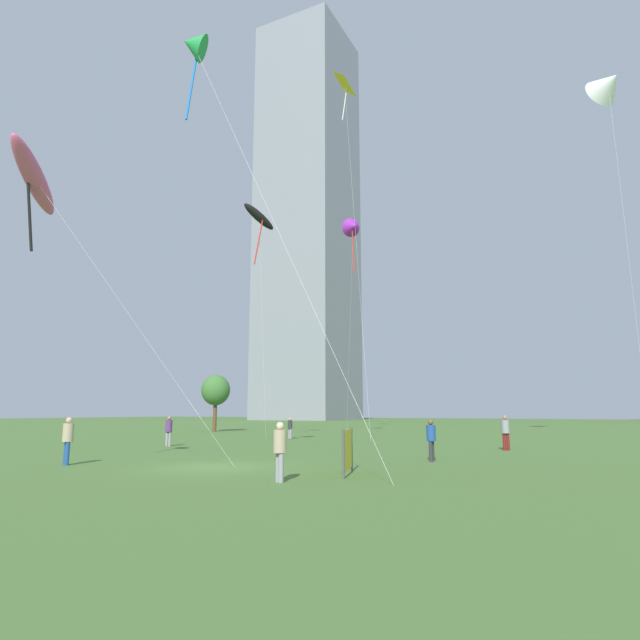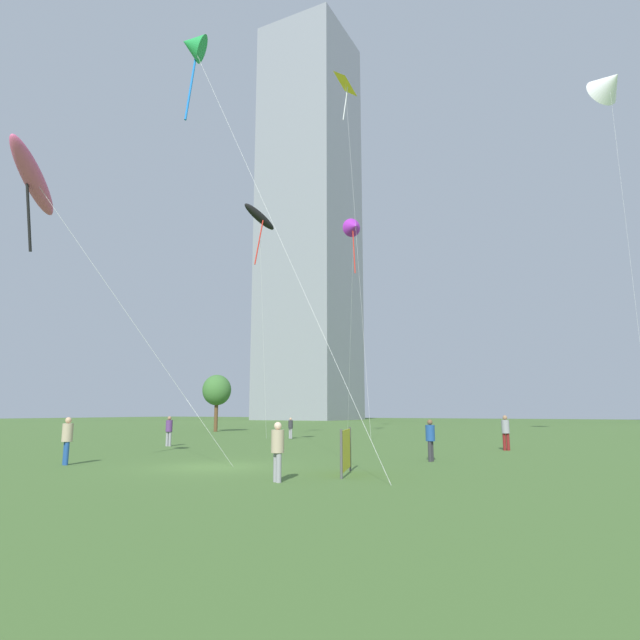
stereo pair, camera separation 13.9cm
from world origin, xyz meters
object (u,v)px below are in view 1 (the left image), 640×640
kite_flying_2 (194,46)px  person_standing_0 (280,447)px  person_standing_2 (431,437)px  kite_flying_0 (345,87)px  kite_flying_1 (608,85)px  kite_flying_3 (259,217)px  person_standing_1 (290,426)px  kite_flying_4 (353,227)px  person_standing_3 (68,437)px  event_banner (348,450)px  kite_flying_5 (34,177)px  person_standing_5 (169,429)px  person_standing_4 (506,430)px  distant_highrise_1 (308,218)px  park_tree_1 (216,390)px

kite_flying_2 → person_standing_0: bearing=-21.9°
person_standing_2 → kite_flying_0: kite_flying_0 is taller
kite_flying_1 → kite_flying_3: bearing=-150.9°
person_standing_1 → kite_flying_4: size_ratio=0.08×
person_standing_3 → event_banner: size_ratio=0.83×
kite_flying_0 → kite_flying_5: (3.42, -32.62, -23.49)m
person_standing_3 → kite_flying_1: (20.26, 32.11, 27.21)m
kite_flying_0 → kite_flying_1: 23.47m
kite_flying_0 → person_standing_1: bearing=-96.1°
person_standing_2 → kite_flying_1: kite_flying_1 is taller
person_standing_5 → kite_flying_1: kite_flying_1 is taller
kite_flying_3 → person_standing_1: bearing=69.1°
kite_flying_1 → kite_flying_3: kite_flying_1 is taller
person_standing_3 → person_standing_5: 11.26m
person_standing_4 → kite_flying_3: (-17.90, 1.87, 15.87)m
person_standing_1 → kite_flying_5: size_ratio=0.14×
person_standing_4 → kite_flying_4: 24.20m
person_standing_4 → event_banner: person_standing_4 is taller
person_standing_1 → kite_flying_5: (4.30, -24.38, 9.53)m
kite_flying_1 → distant_highrise_1: size_ratio=0.29×
kite_flying_3 → kite_flying_2: bearing=-64.3°
person_standing_5 → kite_flying_5: size_ratio=0.15×
person_standing_2 → kite_flying_0: (-14.33, 21.24, 32.93)m
kite_flying_0 → distant_highrise_1: bearing=123.0°
person_standing_4 → kite_flying_2: size_ratio=0.10×
kite_flying_0 → kite_flying_3: (-2.02, -11.23, -16.99)m
person_standing_0 → person_standing_3: 10.04m
person_standing_1 → person_standing_3: (3.27, -21.40, 0.15)m
kite_flying_2 → park_tree_1: kite_flying_2 is taller
kite_flying_1 → park_tree_1: (-37.75, -2.64, -24.09)m
person_standing_0 → person_standing_3: person_standing_3 is taller
kite_flying_4 → park_tree_1: bearing=171.3°
person_standing_1 → person_standing_5: person_standing_5 is taller
kite_flying_5 → park_tree_1: 37.88m
person_standing_1 → kite_flying_1: 37.64m
kite_flying_3 → person_standing_5: bearing=-92.5°
person_standing_0 → kite_flying_4: size_ratio=0.09×
person_standing_4 → kite_flying_0: size_ratio=0.05×
person_standing_2 → person_standing_0: bearing=-6.1°
kite_flying_3 → kite_flying_4: (4.08, 8.43, 1.12)m
kite_flying_2 → distant_highrise_1: size_ratio=0.19×
person_standing_5 → kite_flying_1: bearing=-160.1°
kite_flying_4 → person_standing_3: bearing=-89.3°
person_standing_0 → person_standing_3: bearing=-153.2°
kite_flying_3 → kite_flying_4: 9.43m
person_standing_1 → person_standing_0: bearing=131.0°
kite_flying_1 → kite_flying_5: (-19.22, -35.09, -17.83)m
kite_flying_1 → kite_flying_2: 35.47m
person_standing_2 → kite_flying_5: size_ratio=0.15×
person_standing_5 → person_standing_1: bearing=-118.9°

